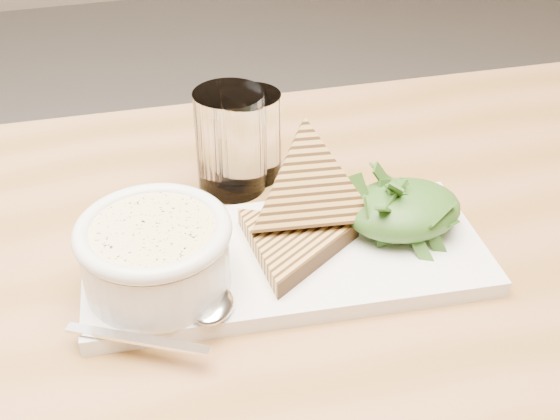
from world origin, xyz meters
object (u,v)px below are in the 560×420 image
object	(u,v)px
soup_bowl	(157,260)
glass_far	(252,136)
glass_near	(230,141)
table_top	(280,322)
platter	(286,257)

from	to	relation	value
soup_bowl	glass_far	xyz separation A→B (m)	(0.13, 0.18, 0.01)
glass_near	glass_far	world-z (taller)	glass_near
table_top	glass_far	bearing A→B (deg)	81.37
soup_bowl	platter	bearing A→B (deg)	5.06
platter	glass_far	xyz separation A→B (m)	(0.01, 0.17, 0.04)
platter	glass_near	xyz separation A→B (m)	(-0.02, 0.15, 0.05)
soup_bowl	table_top	bearing A→B (deg)	-23.41
glass_near	glass_far	size ratio (longest dim) A/B	1.14
table_top	glass_far	xyz separation A→B (m)	(0.03, 0.22, 0.07)
soup_bowl	glass_near	distance (m)	0.19
glass_near	soup_bowl	bearing A→B (deg)	-123.36
platter	glass_near	distance (m)	0.16
table_top	glass_far	size ratio (longest dim) A/B	12.49
platter	glass_near	size ratio (longest dim) A/B	3.31
glass_near	glass_far	bearing A→B (deg)	31.56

